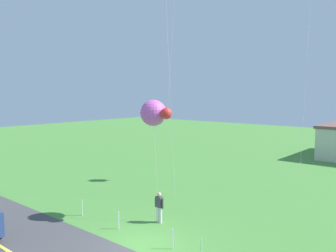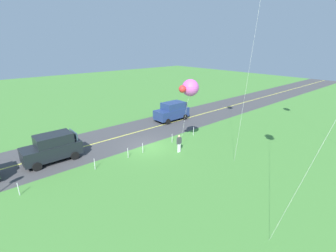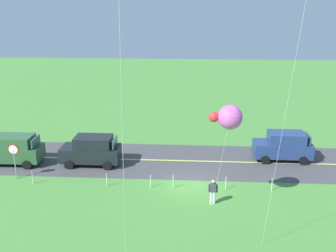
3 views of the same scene
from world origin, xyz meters
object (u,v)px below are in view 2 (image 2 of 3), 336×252
Objects in this scene: car_parked_west_near at (172,111)px; kite_red_low at (190,88)px; person_adult_near at (179,143)px; car_suv_foreground at (52,148)px.

kite_red_low is (5.09, 7.80, 4.53)m from car_parked_west_near.
car_parked_west_near is 10.36m from kite_red_low.
person_adult_near is at bearing 51.87° from car_parked_west_near.
kite_red_low reaches higher than person_adult_near.
car_parked_west_near is at bearing -123.12° from kite_red_low.
car_parked_west_near is (-14.65, -1.83, 0.00)m from car_suv_foreground.
person_adult_near is at bearing -30.82° from kite_red_low.
kite_red_low reaches higher than car_suv_foreground.
person_adult_near is (-8.86, 5.55, -0.29)m from car_suv_foreground.
car_suv_foreground is 12.15m from kite_red_low.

